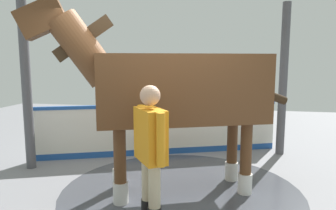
{
  "coord_description": "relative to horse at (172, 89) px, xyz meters",
  "views": [
    {
      "loc": [
        0.84,
        -4.14,
        1.88
      ],
      "look_at": [
        0.1,
        -0.4,
        1.33
      ],
      "focal_mm": 33.76,
      "sensor_mm": 36.0,
      "label": 1
    }
  ],
  "objects": [
    {
      "name": "ground_plane",
      "position": [
        -0.06,
        -0.12,
        -1.49
      ],
      "size": [
        16.0,
        16.0,
        0.02
      ],
      "primitive_type": "cube",
      "color": "gray"
    },
    {
      "name": "barrier_wall",
      "position": [
        -0.54,
        1.74,
        -1.01
      ],
      "size": [
        4.51,
        1.84,
        1.02
      ],
      "color": "silver",
      "rests_on": "ground"
    },
    {
      "name": "handler",
      "position": [
        -0.04,
        -1.09,
        -0.56
      ],
      "size": [
        0.45,
        0.55,
        1.62
      ],
      "rotation": [
        0.0,
        0.0,
        0.61
      ],
      "color": "black",
      "rests_on": "ground"
    },
    {
      "name": "wet_patch",
      "position": [
        0.12,
        0.05,
        -1.48
      ],
      "size": [
        3.45,
        3.45,
        0.0
      ],
      "primitive_type": "cylinder",
      "color": "#42444C",
      "rests_on": "ground"
    },
    {
      "name": "roof_post_near",
      "position": [
        -2.61,
        0.51,
        0.0
      ],
      "size": [
        0.16,
        0.16,
        2.97
      ],
      "primitive_type": "cylinder",
      "color": "#4C4C51",
      "rests_on": "ground"
    },
    {
      "name": "roof_post_far",
      "position": [
        1.8,
        2.25,
        0.0
      ],
      "size": [
        0.16,
        0.16,
        2.97
      ],
      "primitive_type": "cylinder",
      "color": "#4C4C51",
      "rests_on": "ground"
    },
    {
      "name": "horse",
      "position": [
        0.0,
        0.0,
        0.0
      ],
      "size": [
        3.52,
        1.75,
        2.67
      ],
      "rotation": [
        0.0,
        0.0,
        -2.77
      ],
      "color": "brown",
      "rests_on": "ground"
    }
  ]
}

